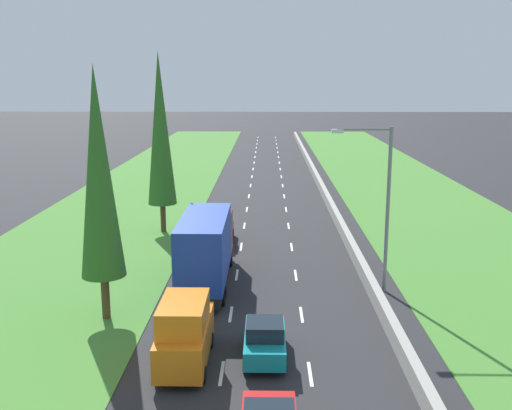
{
  "coord_description": "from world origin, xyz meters",
  "views": [
    {
      "loc": [
        0.0,
        -0.48,
        11.42
      ],
      "look_at": [
        -0.91,
        50.08,
        0.6
      ],
      "focal_mm": 41.54,
      "sensor_mm": 36.0,
      "label": 1
    }
  ],
  "objects_px": {
    "blue_box_truck_left_lane": "(206,248)",
    "black_sedan_left_lane": "(220,232)",
    "poplar_tree_second": "(99,174)",
    "poplar_tree_third": "(160,130)",
    "orange_van_left_lane": "(185,332)",
    "street_light_mast": "(382,198)",
    "teal_hatchback_centre_lane": "(265,339)"
  },
  "relations": [
    {
      "from": "blue_box_truck_left_lane",
      "to": "black_sedan_left_lane",
      "type": "height_order",
      "value": "blue_box_truck_left_lane"
    },
    {
      "from": "poplar_tree_second",
      "to": "poplar_tree_third",
      "type": "distance_m",
      "value": 16.64
    },
    {
      "from": "orange_van_left_lane",
      "to": "blue_box_truck_left_lane",
      "type": "height_order",
      "value": "blue_box_truck_left_lane"
    },
    {
      "from": "blue_box_truck_left_lane",
      "to": "poplar_tree_third",
      "type": "distance_m",
      "value": 13.8
    },
    {
      "from": "poplar_tree_second",
      "to": "street_light_mast",
      "type": "bearing_deg",
      "value": 16.33
    },
    {
      "from": "poplar_tree_second",
      "to": "poplar_tree_third",
      "type": "bearing_deg",
      "value": 90.24
    },
    {
      "from": "orange_van_left_lane",
      "to": "street_light_mast",
      "type": "bearing_deg",
      "value": 42.83
    },
    {
      "from": "poplar_tree_third",
      "to": "orange_van_left_lane",
      "type": "bearing_deg",
      "value": -77.93
    },
    {
      "from": "street_light_mast",
      "to": "poplar_tree_second",
      "type": "bearing_deg",
      "value": -163.67
    },
    {
      "from": "orange_van_left_lane",
      "to": "poplar_tree_second",
      "type": "xyz_separation_m",
      "value": [
        -4.48,
        4.65,
        5.71
      ]
    },
    {
      "from": "teal_hatchback_centre_lane",
      "to": "street_light_mast",
      "type": "relative_size",
      "value": 0.43
    },
    {
      "from": "blue_box_truck_left_lane",
      "to": "teal_hatchback_centre_lane",
      "type": "bearing_deg",
      "value": -69.62
    },
    {
      "from": "black_sedan_left_lane",
      "to": "street_light_mast",
      "type": "xyz_separation_m",
      "value": [
        9.44,
        -9.51,
        4.42
      ]
    },
    {
      "from": "blue_box_truck_left_lane",
      "to": "black_sedan_left_lane",
      "type": "bearing_deg",
      "value": 89.76
    },
    {
      "from": "orange_van_left_lane",
      "to": "black_sedan_left_lane",
      "type": "bearing_deg",
      "value": 90.09
    },
    {
      "from": "teal_hatchback_centre_lane",
      "to": "street_light_mast",
      "type": "distance_m",
      "value": 11.11
    },
    {
      "from": "street_light_mast",
      "to": "black_sedan_left_lane",
      "type": "bearing_deg",
      "value": 134.78
    },
    {
      "from": "blue_box_truck_left_lane",
      "to": "poplar_tree_second",
      "type": "distance_m",
      "value": 8.19
    },
    {
      "from": "orange_van_left_lane",
      "to": "black_sedan_left_lane",
      "type": "distance_m",
      "value": 18.24
    },
    {
      "from": "teal_hatchback_centre_lane",
      "to": "black_sedan_left_lane",
      "type": "distance_m",
      "value": 17.93
    },
    {
      "from": "orange_van_left_lane",
      "to": "poplar_tree_third",
      "type": "bearing_deg",
      "value": 102.07
    },
    {
      "from": "blue_box_truck_left_lane",
      "to": "teal_hatchback_centre_lane",
      "type": "height_order",
      "value": "blue_box_truck_left_lane"
    },
    {
      "from": "street_light_mast",
      "to": "poplar_tree_third",
      "type": "bearing_deg",
      "value": 138.02
    },
    {
      "from": "blue_box_truck_left_lane",
      "to": "street_light_mast",
      "type": "xyz_separation_m",
      "value": [
        9.47,
        -0.76,
        3.05
      ]
    },
    {
      "from": "orange_van_left_lane",
      "to": "poplar_tree_third",
      "type": "distance_m",
      "value": 22.67
    },
    {
      "from": "orange_van_left_lane",
      "to": "poplar_tree_second",
      "type": "relative_size",
      "value": 0.4
    },
    {
      "from": "poplar_tree_second",
      "to": "teal_hatchback_centre_lane",
      "type": "bearing_deg",
      "value": -27.7
    },
    {
      "from": "poplar_tree_second",
      "to": "orange_van_left_lane",
      "type": "bearing_deg",
      "value": -46.09
    },
    {
      "from": "orange_van_left_lane",
      "to": "blue_box_truck_left_lane",
      "type": "relative_size",
      "value": 0.52
    },
    {
      "from": "orange_van_left_lane",
      "to": "teal_hatchback_centre_lane",
      "type": "xyz_separation_m",
      "value": [
        3.24,
        0.6,
        -0.56
      ]
    },
    {
      "from": "orange_van_left_lane",
      "to": "teal_hatchback_centre_lane",
      "type": "relative_size",
      "value": 1.26
    },
    {
      "from": "blue_box_truck_left_lane",
      "to": "street_light_mast",
      "type": "distance_m",
      "value": 9.98
    }
  ]
}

